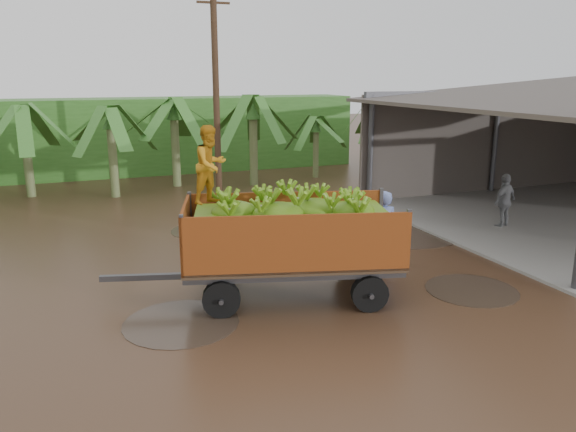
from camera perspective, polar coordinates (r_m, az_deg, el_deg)
The scene contains 7 objects.
ground at distance 14.09m, azimuth 0.62°, elevation -5.33°, with size 100.00×100.00×0.00m, color black.
hedge_north at distance 28.62m, azimuth -15.36°, elevation 7.86°, with size 22.00×3.00×3.60m, color #2D661E.
banana_trailer at distance 11.95m, azimuth 0.17°, elevation -1.98°, with size 6.39×3.34×3.72m.
man_blue at distance 14.24m, azimuth 9.62°, elevation -1.26°, with size 0.70×0.46×1.92m, color #6578B8.
man_grey at distance 18.75m, azimuth 21.15°, elevation 1.41°, with size 1.02×0.42×1.74m, color slate.
utility_pole at distance 21.28m, azimuth -7.31°, elevation 12.00°, with size 1.20×0.24×7.76m.
banana_plants at distance 18.97m, azimuth -23.39°, elevation 4.33°, with size 24.33×20.62×4.13m.
Camera 1 is at (-4.95, -12.32, 4.71)m, focal length 35.00 mm.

